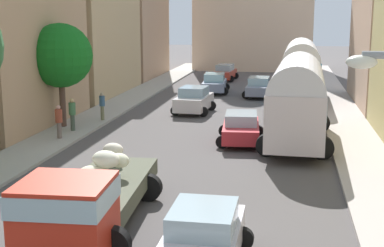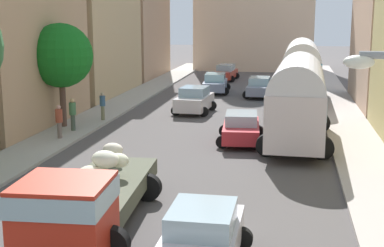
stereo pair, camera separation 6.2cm
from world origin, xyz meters
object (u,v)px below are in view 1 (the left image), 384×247
Objects in this scene: parked_bus_0 at (298,97)px; car_0 at (194,100)px; cargo_truck_0 at (87,197)px; car_2 at (225,72)px; car_1 at (215,83)px; parked_bus_1 at (301,68)px; car_4 at (241,128)px; pedestrian_2 at (102,105)px; pedestrian_4 at (59,121)px; pedestrian_0 at (72,113)px; car_3 at (203,237)px; car_5 at (259,87)px.

parked_bus_0 reaches higher than car_0.
cargo_truck_0 reaches higher than car_2.
car_1 is (-6.15, 16.17, -1.49)m from parked_bus_0.
parked_bus_1 is 2.48× the size of car_0.
car_4 is at bearing 75.12° from cargo_truck_0.
parked_bus_1 is 5.47× the size of pedestrian_2.
pedestrian_4 is at bearing -96.00° from pedestrian_2.
parked_bus_0 is 2.12× the size of car_2.
pedestrian_0 is at bearing -108.33° from car_1.
car_1 is at bearing 110.82° from parked_bus_0.
car_1 is at bearing 97.20° from car_3.
parked_bus_1 reaches higher than car_3.
pedestrian_4 is at bearing 126.60° from car_3.
pedestrian_4 is at bearing -118.31° from car_5.
car_0 is (-6.23, 7.16, -1.44)m from parked_bus_0.
car_3 is at bearing -99.86° from parked_bus_0.
car_1 is at bearing 90.63° from cargo_truck_0.
pedestrian_4 is (-5.23, -17.73, 0.25)m from car_1.
pedestrian_2 reaches higher than car_4.
car_5 is (3.54, -1.46, -0.02)m from car_1.
car_5 is (0.01, 15.04, 0.01)m from car_4.
pedestrian_2 is (-4.72, -12.88, 0.23)m from car_1.
car_3 is at bearing -89.53° from car_5.
car_3 is at bearing -82.80° from car_1.
pedestrian_0 is (-8.81, -14.46, 0.31)m from car_5.
parked_bus_0 is 2.15× the size of car_1.
car_0 is 0.91× the size of car_1.
car_0 is (-0.39, 19.59, -0.32)m from cargo_truck_0.
car_5 is at bearing 61.69° from pedestrian_4.
car_5 is (-2.61, 14.71, -1.51)m from parked_bus_0.
pedestrian_2 is at bearing -102.27° from car_2.
car_0 reaches higher than car_1.
parked_bus_1 reaches higher than car_0.
cargo_truck_0 is at bearing -103.59° from parked_bus_1.
car_1 is 8.20m from car_2.
car_3 is (3.77, -29.85, -0.00)m from car_1.
car_2 is (-0.06, 17.21, -0.07)m from car_0.
car_4 is (-0.24, 13.35, -0.03)m from car_3.
car_5 is at bearing 155.66° from parked_bus_1.
parked_bus_1 is 15.16m from pedestrian_2.
car_2 is 24.97m from car_4.
car_3 is 2.11× the size of pedestrian_4.
pedestrian_0 is (-9.04, 13.93, 0.28)m from car_3.
car_1 reaches higher than car_4.
car_2 is 1.02× the size of car_5.
parked_bus_0 is 0.95× the size of parked_bus_1.
car_1 reaches higher than car_3.
parked_bus_0 is 13.35m from parked_bus_1.
car_1 is (0.08, 9.01, -0.05)m from car_0.
parked_bus_1 is 2.27× the size of car_5.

